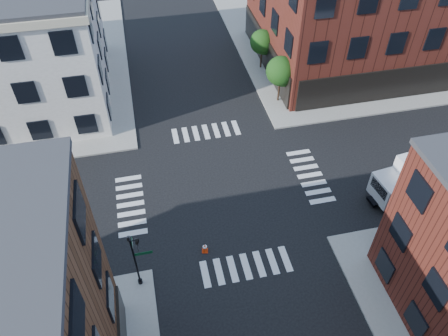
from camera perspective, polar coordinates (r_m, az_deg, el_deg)
ground at (r=33.33m, az=-0.12°, el=-2.80°), size 120.00×120.00×0.00m
sidewalk_ne at (r=55.84m, az=17.31°, el=16.62°), size 30.00×30.00×0.15m
building_ne at (r=49.32m, az=20.83°, el=19.79°), size 25.00×16.00×12.00m
tree_near at (r=40.44m, az=7.51°, el=12.27°), size 2.69×2.69×4.49m
tree_far at (r=45.48m, az=5.08°, el=15.95°), size 2.43×2.43×4.07m
signal_pole at (r=26.63m, az=-11.48°, el=-11.21°), size 1.29×1.24×4.60m
box_truck at (r=35.03m, az=24.65°, el=-0.91°), size 7.73×3.18×3.42m
traffic_cone at (r=29.53m, az=-2.52°, el=-10.38°), size 0.48×0.48×0.74m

